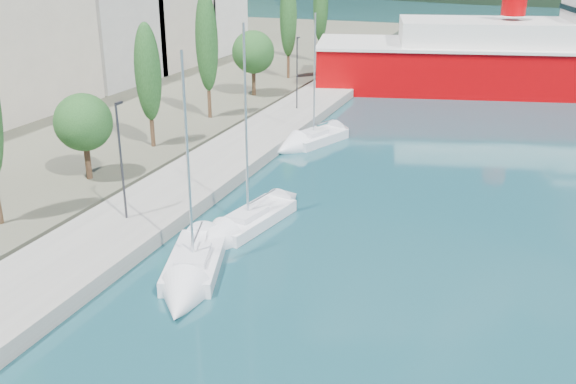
% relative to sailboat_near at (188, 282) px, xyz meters
% --- Properties ---
extents(ground, '(1400.00, 1400.00, 0.00)m').
position_rel_sailboat_near_xyz_m(ground, '(3.15, 109.99, -0.30)').
color(ground, '#18454D').
extents(quay, '(5.00, 88.00, 0.80)m').
position_rel_sailboat_near_xyz_m(quay, '(-5.85, 15.99, 0.10)').
color(quay, gray).
rests_on(quay, ground).
extents(town_buildings, '(9.20, 69.20, 11.30)m').
position_rel_sailboat_near_xyz_m(town_buildings, '(-28.85, 26.89, 5.27)').
color(town_buildings, beige).
rests_on(town_buildings, land_strip).
extents(tree_row, '(3.97, 64.47, 11.24)m').
position_rel_sailboat_near_xyz_m(tree_row, '(-11.62, 22.99, 5.68)').
color(tree_row, '#47301E').
rests_on(tree_row, land_strip).
extents(lamp_posts, '(0.15, 49.77, 6.06)m').
position_rel_sailboat_near_xyz_m(lamp_posts, '(-5.85, 4.92, 3.79)').
color(lamp_posts, '#2D2D33').
rests_on(lamp_posts, quay).
extents(sailboat_near, '(4.56, 7.95, 10.95)m').
position_rel_sailboat_near_xyz_m(sailboat_near, '(0.00, 0.00, 0.00)').
color(sailboat_near, silver).
rests_on(sailboat_near, ground).
extents(sailboat_mid, '(3.51, 8.17, 11.40)m').
position_rel_sailboat_near_xyz_m(sailboat_mid, '(-0.51, 5.42, -0.02)').
color(sailboat_mid, silver).
rests_on(sailboat_mid, ground).
extents(sailboat_far, '(4.63, 7.47, 10.48)m').
position_rel_sailboat_near_xyz_m(sailboat_far, '(-2.43, 21.56, -0.00)').
color(sailboat_far, silver).
rests_on(sailboat_far, ground).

